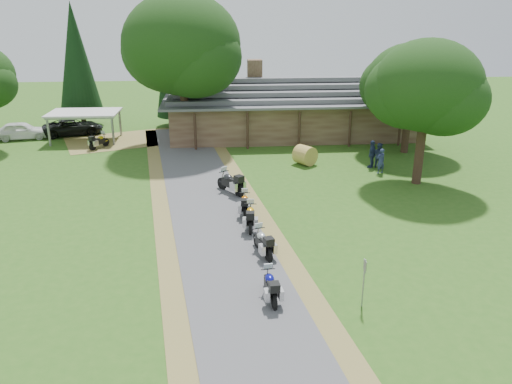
{
  "coord_description": "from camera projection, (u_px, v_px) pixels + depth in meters",
  "views": [
    {
      "loc": [
        -0.56,
        -17.89,
        10.15
      ],
      "look_at": [
        1.43,
        5.34,
        1.6
      ],
      "focal_mm": 35.0,
      "sensor_mm": 36.0,
      "label": 1
    }
  ],
  "objects": [
    {
      "name": "ground",
      "position": [
        232.0,
        275.0,
        20.28
      ],
      "size": [
        120.0,
        120.0,
        0.0
      ],
      "primitive_type": "plane",
      "color": "#2E5B19",
      "rests_on": "ground"
    },
    {
      "name": "driveway",
      "position": [
        218.0,
        234.0,
        23.98
      ],
      "size": [
        51.95,
        51.95,
        0.0
      ],
      "primitive_type": "plane",
      "rotation": [
        0.0,
        0.0,
        0.14
      ],
      "color": "#454547",
      "rests_on": "ground"
    },
    {
      "name": "lodge",
      "position": [
        291.0,
        106.0,
        42.37
      ],
      "size": [
        21.4,
        9.4,
        4.9
      ],
      "primitive_type": null,
      "color": "brown",
      "rests_on": "ground"
    },
    {
      "name": "carport",
      "position": [
        86.0,
        126.0,
        40.68
      ],
      "size": [
        5.55,
        3.74,
        2.39
      ],
      "primitive_type": null,
      "rotation": [
        0.0,
        0.0,
        -0.01
      ],
      "color": "silver",
      "rests_on": "ground"
    },
    {
      "name": "car_white_sedan",
      "position": [
        21.0,
        128.0,
        41.21
      ],
      "size": [
        3.34,
        5.84,
        1.83
      ],
      "primitive_type": "imported",
      "rotation": [
        0.0,
        0.0,
        1.77
      ],
      "color": "white",
      "rests_on": "ground"
    },
    {
      "name": "car_dark_suv",
      "position": [
        73.0,
        123.0,
        42.59
      ],
      "size": [
        3.83,
        5.77,
        2.04
      ],
      "primitive_type": "imported",
      "rotation": [
        0.0,
        0.0,
        1.89
      ],
      "color": "black",
      "rests_on": "ground"
    },
    {
      "name": "motorcycle_row_a",
      "position": [
        271.0,
        284.0,
        18.42
      ],
      "size": [
        0.71,
        1.78,
        1.19
      ],
      "primitive_type": null,
      "rotation": [
        0.0,
        0.0,
        1.66
      ],
      "color": "#0C0E7E",
      "rests_on": "ground"
    },
    {
      "name": "motorcycle_row_b",
      "position": [
        263.0,
        241.0,
        21.79
      ],
      "size": [
        1.05,
        1.94,
        1.26
      ],
      "primitive_type": null,
      "rotation": [
        0.0,
        0.0,
        1.83
      ],
      "color": "#AAAEB3",
      "rests_on": "ground"
    },
    {
      "name": "motorcycle_row_c",
      "position": [
        250.0,
        216.0,
        24.43
      ],
      "size": [
        0.77,
        1.95,
        1.3
      ],
      "primitive_type": null,
      "rotation": [
        0.0,
        0.0,
        1.49
      ],
      "color": "#ED9F0A",
      "rests_on": "ground"
    },
    {
      "name": "motorcycle_row_d",
      "position": [
        245.0,
        203.0,
        26.14
      ],
      "size": [
        0.71,
        1.83,
        1.23
      ],
      "primitive_type": null,
      "rotation": [
        0.0,
        0.0,
        1.5
      ],
      "color": "#D76507",
      "rests_on": "ground"
    },
    {
      "name": "motorcycle_row_e",
      "position": [
        230.0,
        181.0,
        29.07
      ],
      "size": [
        1.78,
        2.15,
        1.46
      ],
      "primitive_type": null,
      "rotation": [
        0.0,
        0.0,
        2.18
      ],
      "color": "black",
      "rests_on": "ground"
    },
    {
      "name": "motorcycle_carport_a",
      "position": [
        99.0,
        140.0,
        38.59
      ],
      "size": [
        1.46,
        1.85,
        1.24
      ],
      "primitive_type": null,
      "rotation": [
        0.0,
        0.0,
        1.02
      ],
      "color": "gold",
      "rests_on": "ground"
    },
    {
      "name": "person_a",
      "position": [
        381.0,
        159.0,
        32.56
      ],
      "size": [
        0.66,
        0.58,
        1.95
      ],
      "primitive_type": "imported",
      "rotation": [
        0.0,
        0.0,
        3.52
      ],
      "color": "navy",
      "rests_on": "ground"
    },
    {
      "name": "person_b",
      "position": [
        379.0,
        153.0,
        33.75
      ],
      "size": [
        0.7,
        0.7,
        2.02
      ],
      "primitive_type": "imported",
      "rotation": [
        0.0,
        0.0,
        2.37
      ],
      "color": "navy",
      "rests_on": "ground"
    },
    {
      "name": "person_c",
      "position": [
        372.0,
        152.0,
        33.7
      ],
      "size": [
        0.74,
        0.78,
        2.22
      ],
      "primitive_type": "imported",
      "rotation": [
        0.0,
        0.0,
        4.08
      ],
      "color": "navy",
      "rests_on": "ground"
    },
    {
      "name": "hay_bale",
      "position": [
        305.0,
        155.0,
        34.52
      ],
      "size": [
        1.79,
        1.76,
        1.33
      ],
      "primitive_type": "cylinder",
      "rotation": [
        1.57,
        0.0,
        0.61
      ],
      "color": "#A4843C",
      "rests_on": "ground"
    },
    {
      "name": "sign_post",
      "position": [
        364.0,
        284.0,
        17.8
      ],
      "size": [
        0.34,
        0.06,
        1.91
      ],
      "primitive_type": null,
      "color": "gray",
      "rests_on": "ground"
    },
    {
      "name": "oak_lodge_left",
      "position": [
        182.0,
        65.0,
        37.52
      ],
      "size": [
        8.82,
        8.82,
        12.47
      ],
      "primitive_type": null,
      "color": "#173610",
      "rests_on": "ground"
    },
    {
      "name": "oak_lodge_right",
      "position": [
        410.0,
        97.0,
        36.29
      ],
      "size": [
        6.63,
        6.63,
        8.39
      ],
      "primitive_type": null,
      "color": "#173610",
      "rests_on": "ground"
    },
    {
      "name": "oak_driveway",
      "position": [
        425.0,
        105.0,
        29.35
      ],
      "size": [
        6.32,
        6.32,
        9.68
      ],
      "primitive_type": null,
      "color": "#173610",
      "rests_on": "ground"
    },
    {
      "name": "cedar_near",
      "position": [
        174.0,
        58.0,
        44.12
      ],
      "size": [
        3.67,
        3.67,
        12.25
      ],
      "primitive_type": "cone",
      "color": "black",
      "rests_on": "ground"
    },
    {
      "name": "cedar_far",
      "position": [
        77.0,
        66.0,
        44.4
      ],
      "size": [
        3.92,
        3.92,
        10.9
      ],
      "primitive_type": "cone",
      "color": "black",
      "rests_on": "ground"
    }
  ]
}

